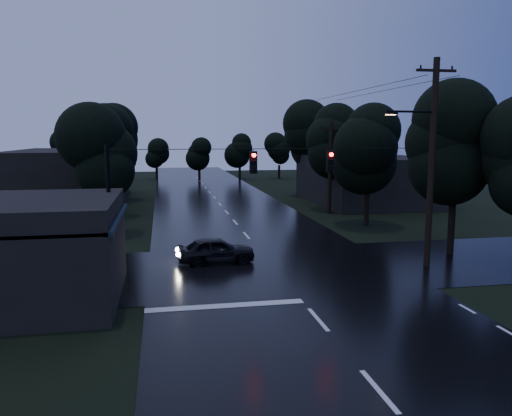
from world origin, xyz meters
name	(u,v)px	position (x,y,z in m)	size (l,w,h in m)	color
ground	(379,392)	(0.00, 0.00, 0.00)	(160.00, 160.00, 0.00)	black
main_road	(227,213)	(0.00, 30.00, 0.00)	(12.00, 120.00, 0.02)	black
cross_street	(274,268)	(0.00, 12.00, 0.00)	(60.00, 9.00, 0.02)	black
building_far_right	(366,179)	(14.00, 34.00, 2.20)	(10.00, 14.00, 4.40)	black
building_far_left	(71,176)	(-14.00, 40.00, 2.50)	(10.00, 16.00, 5.00)	black
utility_pole_main	(430,159)	(7.41, 11.00, 5.26)	(3.50, 0.30, 10.00)	black
utility_pole_far	(330,166)	(8.30, 28.00, 3.88)	(2.00, 0.30, 7.50)	black
anchor_pole_left	(110,215)	(-7.50, 11.00, 3.00)	(0.18, 0.18, 6.00)	black
span_signals	(291,161)	(0.56, 10.99, 5.24)	(15.00, 0.37, 1.12)	black
tree_corner_near	(456,143)	(10.00, 13.00, 5.99)	(4.48, 4.48, 9.44)	black
tree_left_a	(101,154)	(-9.00, 22.00, 5.24)	(3.92, 3.92, 8.26)	black
tree_left_b	(105,145)	(-9.60, 30.00, 5.62)	(4.20, 4.20, 8.85)	black
tree_left_c	(109,140)	(-10.20, 40.00, 5.99)	(4.48, 4.48, 9.44)	black
tree_right_a	(369,147)	(9.00, 22.00, 5.62)	(4.20, 4.20, 8.85)	black
tree_right_b	(337,140)	(9.60, 30.00, 5.99)	(4.48, 4.48, 9.44)	black
tree_right_c	(310,136)	(10.20, 40.00, 6.37)	(4.76, 4.76, 10.03)	black
car	(216,250)	(-2.65, 13.56, 0.66)	(1.56, 3.88, 1.32)	black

